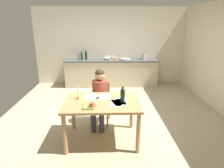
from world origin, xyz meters
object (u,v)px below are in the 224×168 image
bottle_vinegar (82,56)px  mixing_bowl (107,58)px  coffee_mug (92,106)px  candlestick (78,95)px  wine_bottle_on_table (123,96)px  bottle_wine_red (86,55)px  bottle_oil (79,56)px  dining_table (102,107)px  book_magazine (89,106)px  sink_unit (125,59)px  teacup_on_counter (116,59)px  wine_glass_back_left (107,56)px  person_seated (100,94)px  wine_glass_near_sink (113,56)px  wine_glass_by_kettle (110,56)px  stovetop_kettle (143,57)px  chair_at_table (101,101)px

bottle_vinegar → mixing_bowl: bottle_vinegar is taller
coffee_mug → candlestick: candlestick is taller
wine_bottle_on_table → bottle_wine_red: size_ratio=0.87×
bottle_oil → dining_table: bearing=-76.2°
book_magazine → sink_unit: size_ratio=0.68×
coffee_mug → teacup_on_counter: teacup_on_counter is taller
book_magazine → wine_glass_back_left: size_ratio=1.59×
person_seated → coffee_mug: person_seated is taller
bottle_wine_red → wine_glass_near_sink: size_ratio=2.07×
bottle_wine_red → dining_table: bearing=-79.9°
mixing_bowl → wine_glass_by_kettle: (0.11, 0.11, 0.06)m
candlestick → bottle_vinegar: size_ratio=0.87×
wine_glass_by_kettle → wine_glass_back_left: 0.10m
coffee_mug → bottle_vinegar: bearing=99.4°
book_magazine → mixing_bowl: mixing_bowl is taller
wine_glass_by_kettle → sink_unit: bearing=-16.1°
candlestick → wine_bottle_on_table: size_ratio=0.94×
bottle_vinegar → wine_glass_by_kettle: bearing=11.5°
person_seated → stovetop_kettle: (1.39, 2.71, 0.32)m
person_seated → teacup_on_counter: (0.46, 2.56, 0.27)m
bottle_oil → wine_bottle_on_table: bearing=-70.9°
candlestick → wine_glass_back_left: size_ratio=1.69×
person_seated → bottle_oil: person_seated is taller
person_seated → bottle_vinegar: bearing=104.2°
teacup_on_counter → bottle_oil: bearing=169.0°
mixing_bowl → wine_bottle_on_table: bearing=-85.7°
bottle_vinegar → book_magazine: bearing=-81.4°
chair_at_table → bottle_vinegar: (-0.69, 2.52, 0.55)m
wine_bottle_on_table → wine_glass_near_sink: size_ratio=1.81×
bottle_vinegar → wine_glass_by_kettle: (0.94, 0.19, -0.02)m
stovetop_kettle → wine_glass_back_left: bearing=173.0°
dining_table → wine_bottle_on_table: wine_bottle_on_table is taller
dining_table → coffee_mug: (-0.15, -0.30, 0.16)m
sink_unit → chair_at_table: bearing=-106.5°
dining_table → mixing_bowl: mixing_bowl is taller
coffee_mug → bottle_wine_red: (-0.45, 3.66, 0.22)m
bottle_wine_red → stovetop_kettle: 1.93m
stovetop_kettle → wine_glass_by_kettle: stovetop_kettle is taller
wine_glass_back_left → candlestick: bearing=-99.1°
teacup_on_counter → bottle_vinegar: bearing=174.6°
wine_glass_near_sink → teacup_on_counter: (0.08, -0.30, -0.06)m
bottle_vinegar → wine_glass_near_sink: size_ratio=1.95×
sink_unit → mixing_bowl: sink_unit is taller
sink_unit → teacup_on_counter: 0.35m
candlestick → book_magazine: 0.41m
wine_glass_by_kettle → wine_bottle_on_table: bearing=-87.6°
bottle_oil → person_seated: bearing=-74.7°
coffee_mug → wine_bottle_on_table: bearing=26.3°
coffee_mug → book_magazine: (-0.06, 0.06, -0.03)m
sink_unit → bottle_oil: bearing=176.9°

